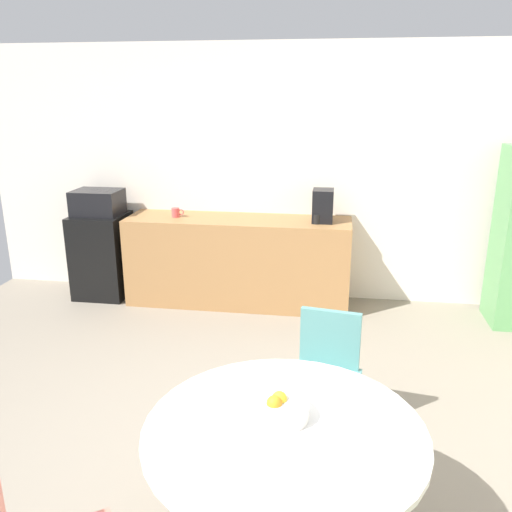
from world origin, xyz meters
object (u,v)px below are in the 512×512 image
at_px(round_table, 284,451).
at_px(mug_white, 317,219).
at_px(chair_teal, 327,362).
at_px(microwave, 98,202).
at_px(coffee_maker, 323,206).
at_px(mug_green, 176,212).
at_px(fruit_bowl, 279,409).
at_px(mini_fridge, 102,255).

xyz_separation_m(round_table, mug_white, (0.01, 3.06, 0.32)).
distance_m(round_table, chair_teal, 1.04).
bearing_deg(microwave, coffee_maker, 0.00).
distance_m(microwave, mug_green, 0.85).
relative_size(mug_white, coffee_maker, 0.40).
distance_m(round_table, mug_green, 3.46).
distance_m(microwave, fruit_bowl, 3.82).
xyz_separation_m(microwave, round_table, (2.28, -3.16, -0.39)).
height_order(round_table, fruit_bowl, fruit_bowl).
distance_m(mini_fridge, mug_green, 0.98).
xyz_separation_m(fruit_bowl, mug_white, (0.04, 2.99, 0.16)).
xyz_separation_m(mini_fridge, microwave, (0.00, 0.00, 0.57)).
xyz_separation_m(mini_fridge, fruit_bowl, (2.25, -3.08, 0.34)).
height_order(mug_green, coffee_maker, coffee_maker).
height_order(microwave, round_table, microwave).
height_order(mini_fridge, mug_green, mug_green).
bearing_deg(round_table, mug_green, 114.51).
distance_m(microwave, coffee_maker, 2.33).
bearing_deg(microwave, fruit_bowl, -53.93).
bearing_deg(mug_white, mini_fridge, 177.70).
relative_size(microwave, chair_teal, 0.58).
xyz_separation_m(fruit_bowl, coffee_maker, (0.08, 3.08, 0.28)).
relative_size(microwave, coffee_maker, 1.50).
bearing_deg(mini_fridge, microwave, 0.00).
bearing_deg(coffee_maker, microwave, 180.00).
bearing_deg(fruit_bowl, round_table, -67.36).
distance_m(microwave, round_table, 3.91).
distance_m(round_table, mug_white, 3.08).
height_order(mug_white, mug_green, same).
height_order(chair_teal, fruit_bowl, fruit_bowl).
relative_size(mini_fridge, chair_teal, 1.07).
xyz_separation_m(chair_teal, mug_white, (-0.16, 2.05, 0.43)).
xyz_separation_m(mini_fridge, coffee_maker, (2.33, 0.00, 0.62)).
relative_size(chair_teal, mug_white, 6.43).
bearing_deg(mug_white, chair_teal, -85.60).
xyz_separation_m(round_table, mug_green, (-1.43, 3.14, 0.32)).
height_order(fruit_bowl, coffee_maker, coffee_maker).
bearing_deg(mini_fridge, chair_teal, -41.25).
bearing_deg(round_table, mini_fridge, 125.80).
bearing_deg(mug_white, mug_green, 177.14).
bearing_deg(mini_fridge, mug_green, -1.37).
distance_m(microwave, mug_white, 2.29).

